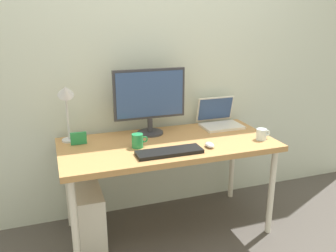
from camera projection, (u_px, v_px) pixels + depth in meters
The scene contains 12 objects.
ground_plane at pixel (168, 228), 2.73m from camera, with size 6.00×6.00×0.00m, color #4C4742.
back_wall at pixel (151, 53), 2.71m from camera, with size 4.40×0.04×2.60m, color silver.
desk at pixel (168, 150), 2.53m from camera, with size 1.53×0.71×0.71m.
monitor at pixel (150, 98), 2.61m from camera, with size 0.55×0.20×0.50m.
laptop at pixel (219, 119), 2.88m from camera, with size 0.32×0.27×0.23m.
desk_lamp at pixel (66, 100), 2.41m from camera, with size 0.11×0.16×0.44m.
keyboard at pixel (169, 152), 2.30m from camera, with size 0.44×0.14×0.02m, color black.
mouse at pixel (210, 145), 2.41m from camera, with size 0.06×0.09×0.03m, color silver.
coffee_mug at pixel (138, 141), 2.40m from camera, with size 0.11×0.08×0.10m.
glass_cup at pixel (262, 134), 2.55m from camera, with size 0.11×0.08×0.08m.
photo_frame at pixel (79, 138), 2.45m from camera, with size 0.11×0.02×0.09m, color #268C4C.
computer_tower at pixel (90, 218), 2.48m from camera, with size 0.18×0.36×0.42m, color silver.
Camera 1 is at (-0.77, -2.23, 1.58)m, focal length 37.51 mm.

